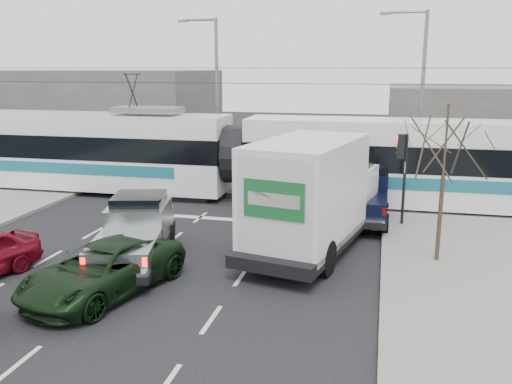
% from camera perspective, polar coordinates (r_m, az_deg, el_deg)
% --- Properties ---
extents(ground, '(120.00, 120.00, 0.00)m').
position_cam_1_polar(ground, '(17.27, -7.06, -8.30)').
color(ground, black).
rests_on(ground, ground).
extents(sidewalk_right, '(6.00, 60.00, 0.15)m').
position_cam_1_polar(sidewalk_right, '(16.59, 24.05, -10.02)').
color(sidewalk_right, gray).
rests_on(sidewalk_right, ground).
extents(rails, '(60.00, 1.60, 0.03)m').
position_cam_1_polar(rails, '(26.44, 0.44, -0.62)').
color(rails, '#33302D').
rests_on(rails, ground).
extents(building_left, '(14.00, 10.00, 6.00)m').
position_cam_1_polar(building_left, '(42.09, -14.82, 8.18)').
color(building_left, slate).
rests_on(building_left, ground).
extents(building_right, '(12.00, 10.00, 5.00)m').
position_cam_1_polar(building_right, '(39.72, 22.51, 6.64)').
color(building_right, slate).
rests_on(building_right, ground).
extents(bare_tree, '(2.40, 2.40, 5.00)m').
position_cam_1_polar(bare_tree, '(17.82, 19.31, 4.37)').
color(bare_tree, '#47382B').
rests_on(bare_tree, ground).
extents(traffic_signal, '(0.44, 0.44, 3.60)m').
position_cam_1_polar(traffic_signal, '(21.84, 15.14, 3.33)').
color(traffic_signal, black).
rests_on(traffic_signal, ground).
extents(street_lamp_near, '(2.38, 0.25, 9.00)m').
position_cam_1_polar(street_lamp_near, '(29.11, 16.72, 10.26)').
color(street_lamp_near, slate).
rests_on(street_lamp_near, ground).
extents(street_lamp_far, '(2.38, 0.25, 9.00)m').
position_cam_1_polar(street_lamp_far, '(32.60, -4.46, 11.00)').
color(street_lamp_far, slate).
rests_on(street_lamp_far, ground).
extents(catenary, '(60.00, 0.20, 7.00)m').
position_cam_1_polar(catenary, '(25.80, 0.46, 7.76)').
color(catenary, black).
rests_on(catenary, ground).
extents(tram, '(28.98, 3.16, 5.91)m').
position_cam_1_polar(tram, '(25.96, -2.09, 3.82)').
color(tram, white).
rests_on(tram, ground).
extents(silver_pickup, '(3.22, 5.95, 2.05)m').
position_cam_1_polar(silver_pickup, '(18.23, -12.54, -3.96)').
color(silver_pickup, black).
rests_on(silver_pickup, ground).
extents(box_truck, '(4.33, 8.28, 3.94)m').
position_cam_1_polar(box_truck, '(18.64, 6.07, -0.39)').
color(box_truck, black).
rests_on(box_truck, ground).
extents(navy_pickup, '(2.09, 5.29, 2.22)m').
position_cam_1_polar(navy_pickup, '(22.98, 11.30, -0.18)').
color(navy_pickup, black).
rests_on(navy_pickup, ground).
extents(green_car, '(3.62, 5.55, 1.42)m').
position_cam_1_polar(green_car, '(15.92, -15.78, -7.86)').
color(green_car, black).
rests_on(green_car, ground).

